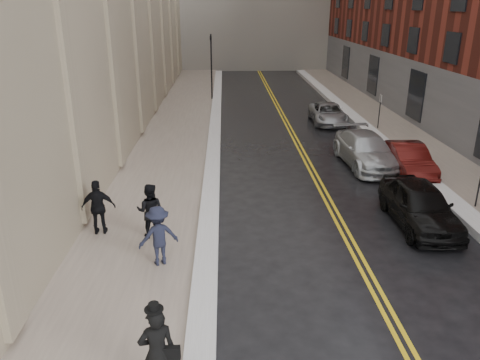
{
  "coord_description": "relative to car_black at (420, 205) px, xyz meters",
  "views": [
    {
      "loc": [
        -1.59,
        -7.98,
        7.35
      ],
      "look_at": [
        -1.08,
        7.29,
        1.6
      ],
      "focal_mm": 35.0,
      "sensor_mm": 36.0,
      "label": 1
    }
  ],
  "objects": [
    {
      "name": "sidewalk_right",
      "position": [
        3.8,
        9.19,
        -0.7
      ],
      "size": [
        3.0,
        64.0,
        0.15
      ],
      "primitive_type": "cube",
      "color": "gray",
      "rests_on": "ground"
    },
    {
      "name": "car_black",
      "position": [
        0.0,
        0.0,
        0.0
      ],
      "size": [
        1.85,
        4.55,
        1.55
      ],
      "primitive_type": "imported",
      "rotation": [
        0.0,
        0.0,
        -0.01
      ],
      "color": "black",
      "rests_on": "ground"
    },
    {
      "name": "car_silver_near",
      "position": [
        0.0,
        6.6,
        -0.01
      ],
      "size": [
        2.47,
        5.39,
        1.53
      ],
      "primitive_type": "imported",
      "rotation": [
        0.0,
        0.0,
        0.06
      ],
      "color": "#B4B8BC",
      "rests_on": "ground"
    },
    {
      "name": "snow_ridge_right",
      "position": [
        1.95,
        9.19,
        -0.62
      ],
      "size": [
        0.85,
        60.8,
        0.3
      ],
      "primitive_type": "cube",
      "color": "white",
      "rests_on": "ground"
    },
    {
      "name": "parking_sign_far",
      "position": [
        2.7,
        13.19,
        0.58
      ],
      "size": [
        0.06,
        0.35,
        2.23
      ],
      "color": "black",
      "rests_on": "ground"
    },
    {
      "name": "pedestrian_main",
      "position": [
        -8.13,
        -7.55,
        0.36
      ],
      "size": [
        0.82,
        0.65,
        1.96
      ],
      "primitive_type": "imported",
      "rotation": [
        0.0,
        0.0,
        3.42
      ],
      "color": "black",
      "rests_on": "sidewalk_left"
    },
    {
      "name": "sidewalk_left",
      "position": [
        -9.7,
        9.19,
        -0.7
      ],
      "size": [
        4.0,
        64.0,
        0.15
      ],
      "primitive_type": "cube",
      "color": "gray",
      "rests_on": "ground"
    },
    {
      "name": "lane_stripe_a",
      "position": [
        -2.82,
        9.19,
        -0.77
      ],
      "size": [
        0.12,
        64.0,
        0.01
      ],
      "primitive_type": "cube",
      "color": "gold",
      "rests_on": "ground"
    },
    {
      "name": "pedestrian_a",
      "position": [
        -9.25,
        -0.84,
        0.3
      ],
      "size": [
        0.94,
        0.76,
        1.84
      ],
      "primitive_type": "imported",
      "rotation": [
        0.0,
        0.0,
        3.07
      ],
      "color": "black",
      "rests_on": "sidewalk_left"
    },
    {
      "name": "pedestrian_b",
      "position": [
        -8.76,
        -2.59,
        0.29
      ],
      "size": [
        1.34,
        1.06,
        1.82
      ],
      "primitive_type": "imported",
      "rotation": [
        0.0,
        0.0,
        3.52
      ],
      "color": "#1B1E31",
      "rests_on": "sidewalk_left"
    },
    {
      "name": "snow_ridge_left",
      "position": [
        -7.4,
        9.19,
        -0.64
      ],
      "size": [
        0.7,
        60.8,
        0.26
      ],
      "primitive_type": "cube",
      "color": "white",
      "rests_on": "ground"
    },
    {
      "name": "car_silver_far",
      "position": [
        0.0,
        15.27,
        -0.13
      ],
      "size": [
        2.28,
        4.67,
        1.28
      ],
      "primitive_type": "imported",
      "rotation": [
        0.0,
        0.0,
        -0.03
      ],
      "color": "#999BA0",
      "rests_on": "ground"
    },
    {
      "name": "traffic_signal",
      "position": [
        -7.8,
        23.19,
        2.31
      ],
      "size": [
        0.18,
        0.15,
        5.2
      ],
      "color": "black",
      "rests_on": "ground"
    },
    {
      "name": "lane_stripe_b",
      "position": [
        -2.58,
        9.19,
        -0.77
      ],
      "size": [
        0.12,
        64.0,
        0.01
      ],
      "primitive_type": "cube",
      "color": "gold",
      "rests_on": "ground"
    },
    {
      "name": "car_maroon",
      "position": [
        1.6,
        5.34,
        -0.08
      ],
      "size": [
        1.58,
        4.24,
        1.38
      ],
      "primitive_type": "imported",
      "rotation": [
        0.0,
        0.0,
        -0.03
      ],
      "color": "#4C0F0D",
      "rests_on": "ground"
    },
    {
      "name": "pedestrian_c",
      "position": [
        -10.99,
        -0.55,
        0.32
      ],
      "size": [
        1.14,
        0.56,
        1.88
      ],
      "primitive_type": "imported",
      "rotation": [
        0.0,
        0.0,
        3.24
      ],
      "color": "black",
      "rests_on": "sidewalk_left"
    }
  ]
}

